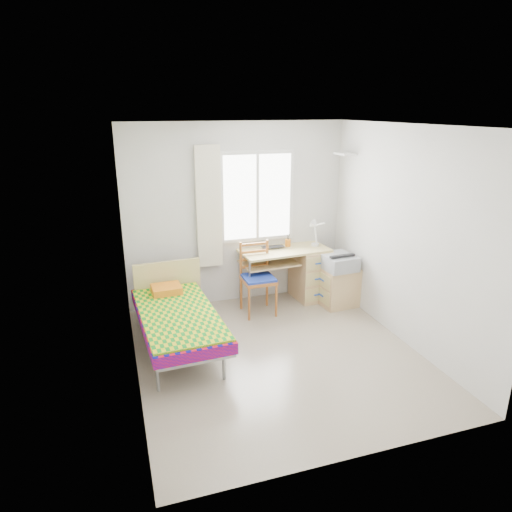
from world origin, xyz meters
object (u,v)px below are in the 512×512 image
at_px(printer, 338,261).
at_px(cabinet, 338,286).
at_px(bed, 177,315).
at_px(desk, 306,271).
at_px(chair, 258,274).

bearing_deg(printer, cabinet, 34.72).
xyz_separation_m(bed, cabinet, (2.42, 0.50, -0.11)).
bearing_deg(printer, desk, 124.73).
bearing_deg(cabinet, desk, 130.57).
height_order(chair, printer, chair).
distance_m(bed, desk, 2.23).
distance_m(bed, cabinet, 2.47).
xyz_separation_m(desk, cabinet, (0.36, -0.36, -0.15)).
height_order(desk, chair, chair).
xyz_separation_m(bed, printer, (2.38, 0.47, 0.29)).
bearing_deg(desk, chair, -168.57).
bearing_deg(bed, chair, 24.21).
height_order(desk, cabinet, desk).
height_order(bed, desk, bed).
relative_size(desk, chair, 1.32).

